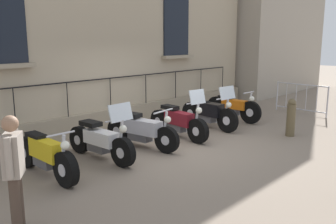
{
  "coord_description": "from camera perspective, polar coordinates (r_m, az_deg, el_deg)",
  "views": [
    {
      "loc": [
        5.87,
        -6.44,
        2.59
      ],
      "look_at": [
        -0.15,
        0.0,
        0.8
      ],
      "focal_mm": 38.96,
      "sensor_mm": 36.0,
      "label": 1
    }
  ],
  "objects": [
    {
      "name": "ground_plane",
      "position": [
        9.09,
        0.7,
        -5.08
      ],
      "size": [
        60.0,
        60.0,
        0.0
      ],
      "primitive_type": "plane",
      "color": "gray"
    },
    {
      "name": "building_facade",
      "position": [
        10.86,
        -10.8,
        15.89
      ],
      "size": [
        0.82,
        13.38,
        7.11
      ],
      "color": "tan",
      "rests_on": "ground_plane"
    },
    {
      "name": "motorcycle_yellow",
      "position": [
        7.31,
        -18.64,
        -6.51
      ],
      "size": [
        2.11,
        0.54,
        0.97
      ],
      "color": "black",
      "rests_on": "ground_plane"
    },
    {
      "name": "motorcycle_white",
      "position": [
        8.0,
        -10.46,
        -4.49
      ],
      "size": [
        2.09,
        0.7,
        1.31
      ],
      "color": "black",
      "rests_on": "ground_plane"
    },
    {
      "name": "motorcycle_silver",
      "position": [
        8.74,
        -4.14,
        -2.93
      ],
      "size": [
        2.11,
        0.7,
        0.99
      ],
      "color": "black",
      "rests_on": "ground_plane"
    },
    {
      "name": "motorcycle_maroon",
      "position": [
        9.61,
        1.64,
        -1.56
      ],
      "size": [
        2.14,
        0.62,
        1.35
      ],
      "color": "black",
      "rests_on": "ground_plane"
    },
    {
      "name": "motorcycle_black",
      "position": [
        10.65,
        6.5,
        -0.1
      ],
      "size": [
        2.09,
        0.73,
        1.3
      ],
      "color": "black",
      "rests_on": "ground_plane"
    },
    {
      "name": "motorcycle_orange",
      "position": [
        11.78,
        10.16,
        0.71
      ],
      "size": [
        2.0,
        0.57,
        0.98
      ],
      "color": "black",
      "rests_on": "ground_plane"
    },
    {
      "name": "crowd_barrier",
      "position": [
        13.49,
        20.09,
        2.13
      ],
      "size": [
        1.9,
        0.19,
        1.05
      ],
      "color": "#B7B7BF",
      "rests_on": "ground_plane"
    },
    {
      "name": "bollard",
      "position": [
        10.28,
        18.69,
        -0.79
      ],
      "size": [
        0.23,
        0.23,
        1.02
      ],
      "color": "brown",
      "rests_on": "ground_plane"
    },
    {
      "name": "pedestrian_standing",
      "position": [
        5.28,
        -22.98,
        -8.04
      ],
      "size": [
        0.44,
        0.39,
        1.62
      ],
      "color": "#47382D",
      "rests_on": "ground_plane"
    }
  ]
}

